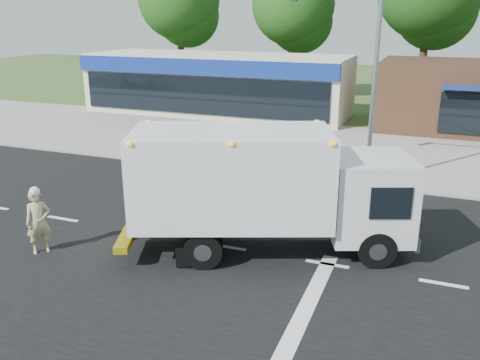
{
  "coord_description": "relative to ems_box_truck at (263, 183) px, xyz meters",
  "views": [
    {
      "loc": [
        5.31,
        -12.61,
        6.57
      ],
      "look_at": [
        -0.09,
        1.29,
        1.7
      ],
      "focal_mm": 38.0,
      "sensor_mm": 36.0,
      "label": 1
    }
  ],
  "objects": [
    {
      "name": "background_trees",
      "position": [
        -1.88,
        27.96,
        5.31
      ],
      "size": [
        36.77,
        7.39,
        12.1
      ],
      "color": "#332114",
      "rests_on": "ground"
    },
    {
      "name": "brown_storefront",
      "position": [
        5.97,
        19.78,
        -0.07
      ],
      "size": [
        10.0,
        6.7,
        4.0
      ],
      "color": "#382316",
      "rests_on": "ground"
    },
    {
      "name": "parking_apron",
      "position": [
        -1.03,
        13.8,
        -2.06
      ],
      "size": [
        60.0,
        9.0,
        0.02
      ],
      "primitive_type": "cube",
      "color": "gray",
      "rests_on": "ground"
    },
    {
      "name": "sidewalk",
      "position": [
        -1.03,
        8.0,
        -2.01
      ],
      "size": [
        60.0,
        2.4,
        0.12
      ],
      "primitive_type": "cube",
      "color": "gray",
      "rests_on": "ground"
    },
    {
      "name": "ems_box_truck",
      "position": [
        0.0,
        0.0,
        0.0
      ],
      "size": [
        8.46,
        5.26,
        3.59
      ],
      "rotation": [
        0.0,
        0.0,
        0.37
      ],
      "color": "black",
      "rests_on": "ground"
    },
    {
      "name": "traffic_signal_pole",
      "position": [
        1.32,
        7.4,
        2.85
      ],
      "size": [
        3.51,
        0.25,
        8.0
      ],
      "color": "gray",
      "rests_on": "ground"
    },
    {
      "name": "ground",
      "position": [
        -1.03,
        -0.2,
        -2.07
      ],
      "size": [
        120.0,
        120.0,
        0.0
      ],
      "primitive_type": "plane",
      "color": "#385123",
      "rests_on": "ground"
    },
    {
      "name": "retail_strip_mall",
      "position": [
        -10.03,
        19.72,
        -0.06
      ],
      "size": [
        18.0,
        6.2,
        4.0
      ],
      "color": "beige",
      "rests_on": "ground"
    },
    {
      "name": "emergency_worker",
      "position": [
        -5.92,
        -2.44,
        -1.09
      ],
      "size": [
        0.79,
        0.82,
        2.01
      ],
      "rotation": [
        0.0,
        0.0,
        0.87
      ],
      "color": "tan",
      "rests_on": "ground"
    },
    {
      "name": "road_asphalt",
      "position": [
        -1.03,
        -0.2,
        -2.07
      ],
      "size": [
        60.0,
        14.0,
        0.02
      ],
      "primitive_type": "cube",
      "color": "black",
      "rests_on": "ground"
    },
    {
      "name": "lane_markings",
      "position": [
        0.32,
        -1.56,
        -2.05
      ],
      "size": [
        55.2,
        7.0,
        0.01
      ],
      "color": "silver",
      "rests_on": "road_asphalt"
    }
  ]
}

